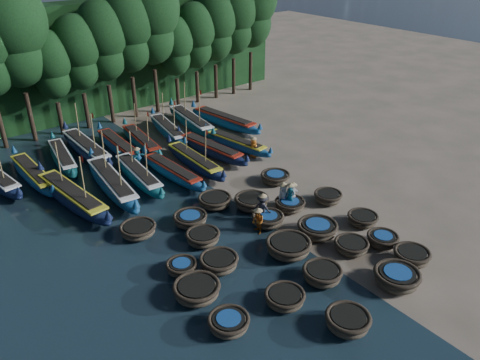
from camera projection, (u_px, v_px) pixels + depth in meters
ground at (253, 214)px, 28.57m from camera, size 120.00×120.00×0.00m
foliage_wall at (89, 60)px, 42.54m from camera, size 40.00×3.00×10.00m
coracle_2 at (348, 321)px, 20.11m from camera, size 2.32×2.32×0.80m
coracle_3 at (397, 277)px, 22.61m from camera, size 2.29×2.29×0.85m
coracle_4 at (412, 256)px, 24.18m from camera, size 2.28×2.28×0.77m
coracle_5 at (229, 323)px, 20.13m from camera, size 2.25×2.25×0.67m
coracle_6 at (285, 298)px, 21.51m from camera, size 2.35×2.35×0.67m
coracle_7 at (322, 274)px, 22.90m from camera, size 2.00×2.00×0.78m
coracle_8 at (351, 246)px, 25.12m from camera, size 2.31×2.31×0.63m
coracle_9 at (383, 239)px, 25.58m from camera, size 1.75×1.75×0.68m
coracle_10 at (197, 290)px, 21.87m from camera, size 2.28×2.28×0.79m
coracle_11 at (219, 262)px, 23.74m from camera, size 2.25×2.25×0.76m
coracle_12 at (288, 247)px, 24.85m from camera, size 2.57×2.57×0.84m
coracle_13 at (317, 229)px, 26.40m from camera, size 2.80×2.80×0.79m
coracle_14 at (363, 219)px, 27.45m from camera, size 2.18×2.18×0.66m
coracle_15 at (182, 267)px, 23.51m from camera, size 1.65×1.65×0.64m
coracle_16 at (203, 237)px, 25.73m from camera, size 2.12×2.12×0.73m
coracle_17 at (268, 219)px, 27.31m from camera, size 2.26×2.26×0.73m
coracle_18 at (290, 204)px, 28.93m from camera, size 2.32×2.32×0.63m
coracle_19 at (328, 197)px, 29.67m from camera, size 2.14×2.14×0.70m
coracle_20 at (138, 230)px, 26.40m from camera, size 2.40×2.40×0.70m
coracle_21 at (190, 219)px, 27.38m from camera, size 2.18×2.18×0.70m
coracle_22 at (215, 201)px, 29.23m from camera, size 2.60×2.60×0.72m
coracle_23 at (252, 202)px, 28.96m from camera, size 2.41×2.41×0.84m
coracle_24 at (275, 177)px, 32.07m from camera, size 2.46×2.46×0.68m
long_boat_2 at (72, 196)px, 29.29m from camera, size 2.66×9.14×3.91m
long_boat_3 at (112, 183)px, 30.87m from camera, size 2.46×9.09×3.88m
long_boat_4 at (139, 174)px, 32.12m from camera, size 2.00×7.91×3.37m
long_boat_5 at (172, 171)px, 32.59m from camera, size 1.76×7.59×1.34m
long_boat_6 at (194, 161)px, 34.07m from camera, size 1.59×7.89×3.35m
long_boat_7 at (211, 149)px, 35.88m from camera, size 2.44×8.01×1.42m
long_boat_8 at (236, 143)px, 36.99m from camera, size 2.46×7.21×1.29m
long_boat_10 at (33, 174)px, 32.18m from camera, size 1.69×8.10×1.43m
long_boat_11 at (63, 157)px, 34.66m from camera, size 2.38×7.53×1.34m
long_boat_12 at (86, 148)px, 35.87m from camera, size 1.61×9.07×3.85m
long_boat_13 at (118, 145)px, 36.57m from camera, size 1.59×7.82×1.38m
long_boat_14 at (141, 141)px, 37.33m from camera, size 2.18×7.79×3.33m
long_boat_15 at (168, 130)px, 39.43m from camera, size 2.70×7.89×3.40m
long_boat_16 at (191, 121)px, 41.09m from camera, size 2.60×8.77×3.75m
long_boat_17 at (225, 120)px, 41.25m from camera, size 2.72×8.67×1.54m
fisherman_0 at (283, 194)px, 29.02m from camera, size 0.79×0.53×1.80m
fisherman_1 at (290, 195)px, 28.76m from camera, size 0.55×0.70×1.90m
fisherman_2 at (258, 220)px, 26.44m from camera, size 0.74×0.87×1.76m
fisherman_3 at (262, 208)px, 27.48m from camera, size 1.08×1.33×2.00m
fisherman_4 at (292, 194)px, 29.03m from camera, size 0.99×0.53×1.80m
fisherman_5 at (138, 158)px, 33.83m from camera, size 1.53×1.02×1.78m
fisherman_6 at (253, 147)px, 35.50m from camera, size 0.52×0.78×1.76m
tree_4 at (12, 33)px, 34.67m from camera, size 5.34×5.34×12.58m
tree_5 at (50, 64)px, 37.19m from camera, size 3.68×3.68×8.68m
tree_6 at (77, 52)px, 38.13m from camera, size 4.09×4.09×9.65m
tree_7 at (103, 40)px, 39.08m from camera, size 4.51×4.51×10.63m
tree_8 at (127, 28)px, 40.02m from camera, size 4.92×4.92×11.60m
tree_9 at (150, 17)px, 40.96m from camera, size 5.34×5.34×12.58m
tree_10 at (175, 45)px, 43.48m from camera, size 3.68×3.68×8.68m
tree_11 at (195, 35)px, 44.42m from camera, size 4.09×4.09×9.65m
tree_12 at (215, 25)px, 45.36m from camera, size 4.51×4.51×10.63m
tree_13 at (233, 15)px, 46.31m from camera, size 4.92×4.92×11.60m
tree_14 at (251, 6)px, 47.25m from camera, size 5.34×5.34×12.58m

